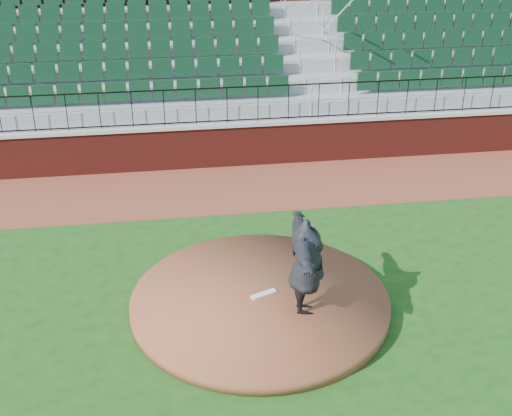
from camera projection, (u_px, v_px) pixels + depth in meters
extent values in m
plane|color=#1B4914|center=(267.00, 300.00, 13.13)|extent=(90.00, 90.00, 0.00)
cube|color=brown|center=(235.00, 187.00, 17.90)|extent=(34.00, 3.20, 0.01)
cube|color=maroon|center=(228.00, 145.00, 19.05)|extent=(34.00, 0.35, 1.20)
cube|color=#B7B7B7|center=(227.00, 124.00, 18.76)|extent=(34.00, 0.45, 0.10)
cube|color=maroon|center=(209.00, 30.00, 22.99)|extent=(34.00, 0.50, 5.50)
cylinder|color=brown|center=(260.00, 302.00, 12.85)|extent=(4.99, 4.99, 0.25)
cube|color=white|center=(264.00, 294.00, 12.84)|extent=(0.54, 0.33, 0.04)
imported|color=black|center=(307.00, 266.00, 11.95)|extent=(0.93, 2.43, 1.93)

